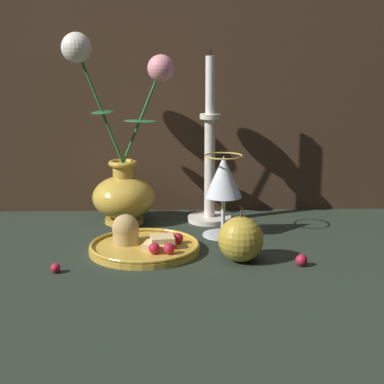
{
  "coord_description": "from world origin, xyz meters",
  "views": [
    {
      "loc": [
        0.01,
        -1.11,
        0.36
      ],
      "look_at": [
        0.04,
        0.0,
        0.1
      ],
      "focal_mm": 60.0,
      "sensor_mm": 36.0,
      "label": 1
    }
  ],
  "objects": [
    {
      "name": "wine_glass",
      "position": [
        0.1,
        0.06,
        0.11
      ],
      "size": [
        0.08,
        0.08,
        0.16
      ],
      "color": "silver",
      "rests_on": "ground_plane"
    },
    {
      "name": "berry_near_plate",
      "position": [
        0.12,
        -0.01,
        0.01
      ],
      "size": [
        0.02,
        0.02,
        0.02
      ],
      "primitive_type": "sphere",
      "color": "#AD192D",
      "rests_on": "ground_plane"
    },
    {
      "name": "vase",
      "position": [
        -0.1,
        0.16,
        0.11
      ],
      "size": [
        0.22,
        0.13,
        0.38
      ],
      "color": "gold",
      "rests_on": "ground_plane"
    },
    {
      "name": "berry_front_center",
      "position": [
        0.22,
        -0.11,
        0.01
      ],
      "size": [
        0.02,
        0.02,
        0.02
      ],
      "primitive_type": "sphere",
      "color": "#AD192D",
      "rests_on": "ground_plane"
    },
    {
      "name": "berry_by_glass_stem",
      "position": [
        -0.18,
        -0.13,
        0.01
      ],
      "size": [
        0.02,
        0.02,
        0.02
      ],
      "primitive_type": "sphere",
      "color": "#AD192D",
      "rests_on": "ground_plane"
    },
    {
      "name": "apple_beside_vase",
      "position": [
        0.12,
        -0.09,
        0.04
      ],
      "size": [
        0.08,
        0.08,
        0.09
      ],
      "color": "#B2932D",
      "rests_on": "ground_plane"
    },
    {
      "name": "candlestick",
      "position": [
        0.08,
        0.16,
        0.11
      ],
      "size": [
        0.09,
        0.09,
        0.34
      ],
      "color": "silver",
      "rests_on": "ground_plane"
    },
    {
      "name": "plate_with_pastries",
      "position": [
        -0.05,
        -0.03,
        0.01
      ],
      "size": [
        0.2,
        0.2,
        0.06
      ],
      "color": "gold",
      "rests_on": "ground_plane"
    },
    {
      "name": "ground_plane",
      "position": [
        0.0,
        0.0,
        0.0
      ],
      "size": [
        2.4,
        2.4,
        0.0
      ],
      "primitive_type": "plane",
      "color": "#232D23",
      "rests_on": "ground"
    }
  ]
}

